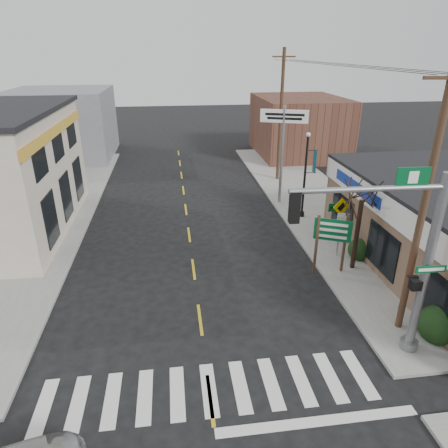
{
  "coord_description": "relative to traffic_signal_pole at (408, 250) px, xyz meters",
  "views": [
    {
      "loc": [
        -0.79,
        -9.01,
        9.86
      ],
      "look_at": [
        1.36,
        6.92,
        2.8
      ],
      "focal_mm": 32.0,
      "sensor_mm": 36.0,
      "label": 1
    }
  ],
  "objects": [
    {
      "name": "bldg_distant_right",
      "position": [
        5.59,
        28.77,
        -1.27
      ],
      "size": [
        8.0,
        10.0,
        5.6
      ],
      "primitive_type": "cube",
      "color": "brown",
      "rests_on": "ground"
    },
    {
      "name": "center_line",
      "position": [
        -6.41,
        6.77,
        -4.07
      ],
      "size": [
        0.12,
        56.0,
        0.01
      ],
      "primitive_type": "cube",
      "color": "gold",
      "rests_on": "ground"
    },
    {
      "name": "sidewalk_right",
      "position": [
        2.59,
        11.77,
        -4.01
      ],
      "size": [
        6.0,
        38.0,
        0.13
      ],
      "primitive_type": "cube",
      "color": "gray",
      "rests_on": "ground"
    },
    {
      "name": "utility_pole_far",
      "position": [
        1.33,
        20.31,
        1.12
      ],
      "size": [
        1.72,
        0.26,
        9.88
      ],
      "rotation": [
        0.0,
        0.0,
        -0.05
      ],
      "color": "#3C291D",
      "rests_on": "sidewalk_right"
    },
    {
      "name": "fire_hydrant",
      "position": [
        2.09,
        6.66,
        -3.55
      ],
      "size": [
        0.23,
        0.23,
        0.72
      ],
      "rotation": [
        0.0,
        0.0,
        0.14
      ],
      "color": "#C38F15",
      "rests_on": "sidewalk_right"
    },
    {
      "name": "dance_center_sign",
      "position": [
        0.09,
        15.03,
        0.98
      ],
      "size": [
        3.06,
        0.19,
        6.51
      ],
      "rotation": [
        0.0,
        0.0,
        -0.36
      ],
      "color": "gray",
      "rests_on": "sidewalk_right"
    },
    {
      "name": "ground",
      "position": [
        -6.41,
        -1.23,
        -4.07
      ],
      "size": [
        140.0,
        140.0,
        0.0
      ],
      "primitive_type": "plane",
      "color": "black",
      "rests_on": "ground"
    },
    {
      "name": "bldg_distant_left",
      "position": [
        -17.41,
        30.77,
        -0.87
      ],
      "size": [
        9.0,
        10.0,
        6.4
      ],
      "primitive_type": "cube",
      "color": "slate",
      "rests_on": "ground"
    },
    {
      "name": "shrub_back",
      "position": [
        2.0,
        6.61,
        -3.51
      ],
      "size": [
        1.16,
        1.16,
        0.87
      ],
      "primitive_type": "ellipsoid",
      "color": "#1C3316",
      "rests_on": "sidewalk_right"
    },
    {
      "name": "crosswalk",
      "position": [
        -6.41,
        -0.83,
        -4.07
      ],
      "size": [
        11.0,
        2.2,
        0.01
      ],
      "primitive_type": "cube",
      "color": "silver",
      "rests_on": "ground"
    },
    {
      "name": "utility_pole_near",
      "position": [
        1.09,
        1.19,
        0.97
      ],
      "size": [
        1.67,
        0.25,
        9.58
      ],
      "rotation": [
        0.0,
        0.0,
        -0.13
      ],
      "color": "#4B2E20",
      "rests_on": "sidewalk_right"
    },
    {
      "name": "lamp_post",
      "position": [
        0.88,
        12.32,
        -0.88
      ],
      "size": [
        0.69,
        0.54,
        5.28
      ],
      "rotation": [
        0.0,
        0.0,
        0.27
      ],
      "color": "black",
      "rests_on": "sidewalk_right"
    },
    {
      "name": "ped_crossing_sign",
      "position": [
        1.59,
        8.42,
        -2.16
      ],
      "size": [
        1.01,
        0.07,
        2.59
      ],
      "rotation": [
        0.0,
        0.0,
        0.17
      ],
      "color": "gray",
      "rests_on": "sidewalk_right"
    },
    {
      "name": "bare_tree",
      "position": [
        1.25,
        5.71,
        0.15
      ],
      "size": [
        2.6,
        2.6,
        5.2
      ],
      "rotation": [
        0.0,
        0.0,
        0.04
      ],
      "color": "black",
      "rests_on": "sidewalk_right"
    },
    {
      "name": "traffic_signal_pole",
      "position": [
        0.0,
        0.0,
        0.0
      ],
      "size": [
        5.23,
        0.39,
        6.63
      ],
      "rotation": [
        0.0,
        0.0,
        -0.04
      ],
      "color": "gray",
      "rests_on": "sidewalk_right"
    },
    {
      "name": "shrub_front",
      "position": [
        2.09,
        0.39,
        -3.39
      ],
      "size": [
        1.46,
        1.46,
        1.1
      ],
      "primitive_type": "ellipsoid",
      "color": "#1A381E",
      "rests_on": "sidewalk_right"
    },
    {
      "name": "guide_sign",
      "position": [
        -0.11,
        5.41,
        -2.05
      ],
      "size": [
        1.68,
        0.14,
        2.94
      ],
      "rotation": [
        0.0,
        0.0,
        -0.43
      ],
      "color": "#483121",
      "rests_on": "sidewalk_right"
    },
    {
      "name": "sidewalk_left",
      "position": [
        -15.41,
        11.77,
        -4.01
      ],
      "size": [
        6.0,
        38.0,
        0.13
      ],
      "primitive_type": "cube",
      "color": "gray",
      "rests_on": "ground"
    }
  ]
}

